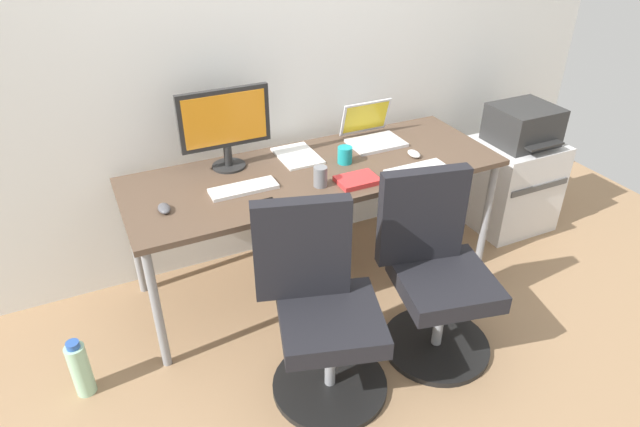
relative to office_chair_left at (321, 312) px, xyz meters
The scene contains 19 objects.
ground_plane 0.90m from the office_chair_left, 66.38° to the left, with size 5.28×5.28×0.00m, color #9E7A56.
back_wall 1.50m from the office_chair_left, 74.78° to the left, with size 4.40×0.04×2.60m, color white.
desk 0.84m from the office_chair_left, 66.38° to the left, with size 2.03×0.73×0.72m.
office_chair_left is the anchor object (origin of this frame).
office_chair_right 0.61m from the office_chair_left, ahead, with size 0.54×0.54×0.94m.
side_cabinet 1.90m from the office_chair_left, 22.33° to the left, with size 0.51×0.47×0.61m.
printer 1.92m from the office_chair_left, 22.30° to the left, with size 0.38×0.40×0.24m.
water_bottle_on_floor 1.13m from the office_chair_left, 158.27° to the left, with size 0.09×0.09×0.31m.
desktop_monitor 1.11m from the office_chair_left, 95.52° to the left, with size 0.48×0.18×0.43m.
open_laptop 1.25m from the office_chair_left, 50.07° to the left, with size 0.31×0.28×0.22m.
keyboard_by_monitor 0.75m from the office_chair_left, 98.80° to the left, with size 0.34×0.12×0.02m, color silver.
keyboard_by_laptop 0.97m from the office_chair_left, 31.17° to the left, with size 0.34×0.12×0.02m, color silver.
mouse_by_monitor 1.13m from the office_chair_left, 35.93° to the left, with size 0.06×0.10×0.03m, color silver.
mouse_by_laptop 0.88m from the office_chair_left, 128.22° to the left, with size 0.06×0.10×0.03m, color #515156.
coffee_mug 0.95m from the office_chair_left, 56.09° to the left, with size 0.08×0.08×0.09m, color teal.
pen_cup 0.71m from the office_chair_left, 64.73° to the left, with size 0.07×0.07×0.10m, color slate.
phone_near_monitor 0.56m from the office_chair_left, 95.10° to the left, with size 0.07×0.14×0.01m, color black.
notebook 0.74m from the office_chair_left, 48.42° to the left, with size 0.21×0.15×0.03m, color red.
paper_pile 1.00m from the office_chair_left, 72.36° to the left, with size 0.21×0.30×0.01m, color white.
Camera 1 is at (-1.11, -2.39, 2.06)m, focal length 30.94 mm.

